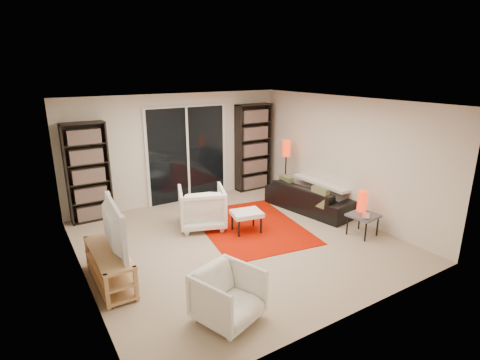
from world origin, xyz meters
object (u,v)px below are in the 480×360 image
tv_stand (110,266)px  sofa (310,197)px  ottoman (247,214)px  side_table (363,217)px  floor_lamp (286,154)px  bookshelf_left (88,173)px  armchair_front (228,296)px  armchair_back (202,207)px  bookshelf_right (253,147)px

tv_stand → sofa: 4.35m
tv_stand → ottoman: bearing=9.5°
side_table → floor_lamp: (0.11, 2.38, 0.67)m
bookshelf_left → armchair_front: 4.23m
tv_stand → armchair_back: 2.25m
armchair_back → ottoman: size_ratio=1.41×
bookshelf_left → ottoman: (2.30, -2.10, -0.63)m
bookshelf_left → side_table: bookshelf_left is taller
armchair_back → armchair_front: (-0.97, -2.65, -0.07)m
armchair_back → bookshelf_right: bearing=-125.5°
armchair_front → ottoman: (1.56, 2.01, 0.02)m
bookshelf_right → ottoman: bearing=-126.4°
side_table → armchair_front: bearing=-166.6°
bookshelf_right → armchair_back: bookshelf_right is taller
tv_stand → side_table: tv_stand is taller
sofa → ottoman: bearing=87.9°
armchair_back → armchair_front: armchair_back is taller
bookshelf_right → floor_lamp: bearing=-74.4°
bookshelf_right → armchair_front: (-3.11, -4.11, -0.73)m
bookshelf_left → tv_stand: size_ratio=1.47×
sofa → floor_lamp: floor_lamp is taller
armchair_back → armchair_front: bearing=90.2°
bookshelf_left → armchair_front: size_ratio=2.73×
tv_stand → armchair_front: 1.87m
sofa → ottoman: size_ratio=3.18×
bookshelf_right → sofa: 2.03m
bookshelf_left → sofa: 4.51m
bookshelf_left → armchair_back: bookshelf_left is taller
ottoman → tv_stand: bearing=-170.5°
bookshelf_right → side_table: bearing=-87.4°
tv_stand → side_table: (4.26, -0.80, 0.09)m
floor_lamp → ottoman: bearing=-147.6°
bookshelf_left → sofa: bookshelf_left is taller
sofa → bookshelf_right: bearing=-3.7°
bookshelf_right → tv_stand: 4.89m
bookshelf_left → ottoman: size_ratio=3.19×
ottoman → floor_lamp: (1.82, 1.15, 0.69)m
tv_stand → side_table: size_ratio=2.51×
tv_stand → sofa: bearing=8.7°
armchair_front → floor_lamp: bearing=23.8°
side_table → armchair_back: bearing=140.7°
sofa → ottoman: 1.76m
bookshelf_right → sofa: bearing=-84.1°
sofa → floor_lamp: 1.19m
floor_lamp → sofa: bearing=-94.4°
armchair_front → side_table: armchair_front is taller
armchair_front → side_table: size_ratio=1.35×
tv_stand → sofa: size_ratio=0.68×
tv_stand → armchair_front: size_ratio=1.85×
ottoman → side_table: same height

